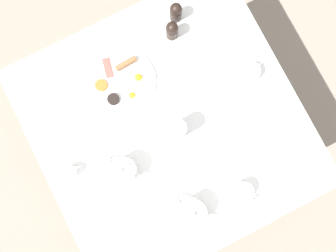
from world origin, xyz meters
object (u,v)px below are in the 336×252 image
(teacup_with_saucer_left, at_px, (243,191))
(creamer_jug, at_px, (70,172))
(teapot_far, at_px, (123,170))
(teacup_with_saucer_right, at_px, (249,73))
(pepper_grinder, at_px, (176,12))
(water_glass_tall, at_px, (177,130))
(spoon_for_tea, at_px, (43,80))
(fork_by_plate, at_px, (224,151))
(fork_spare, at_px, (270,146))
(breakfast_plate, at_px, (121,82))
(teapot_near, at_px, (192,212))
(salt_grinder, at_px, (172,30))
(knife_by_plate, at_px, (213,30))

(teacup_with_saucer_left, xyz_separation_m, creamer_jug, (-0.59, 0.39, 0.00))
(teapot_far, height_order, teacup_with_saucer_right, teapot_far)
(teacup_with_saucer_right, relative_size, pepper_grinder, 1.31)
(water_glass_tall, xyz_separation_m, creamer_jug, (-0.46, 0.05, -0.04))
(teacup_with_saucer_right, distance_m, pepper_grinder, 0.40)
(teacup_with_saucer_right, relative_size, spoon_for_tea, 0.95)
(pepper_grinder, height_order, fork_by_plate, pepper_grinder)
(water_glass_tall, bearing_deg, fork_spare, -36.46)
(fork_by_plate, distance_m, spoon_for_tea, 0.82)
(teacup_with_saucer_right, height_order, fork_spare, teacup_with_saucer_right)
(teapot_far, height_order, pepper_grinder, teapot_far)
(creamer_jug, xyz_separation_m, pepper_grinder, (0.68, 0.39, 0.03))
(breakfast_plate, xyz_separation_m, water_glass_tall, (0.11, -0.29, 0.06))
(breakfast_plate, xyz_separation_m, teapot_near, (0.02, -0.61, 0.04))
(creamer_jug, height_order, salt_grinder, salt_grinder)
(teapot_far, distance_m, spoon_for_tea, 0.52)
(water_glass_tall, height_order, knife_by_plate, water_glass_tall)
(teacup_with_saucer_right, relative_size, knife_by_plate, 0.65)
(teapot_near, bearing_deg, breakfast_plate, 148.23)
(pepper_grinder, height_order, fork_spare, pepper_grinder)
(teapot_near, distance_m, fork_by_plate, 0.28)
(pepper_grinder, xyz_separation_m, fork_spare, (0.09, -0.68, -0.05))
(breakfast_plate, height_order, pepper_grinder, pepper_grinder)
(fork_by_plate, bearing_deg, breakfast_plate, 118.77)
(teapot_far, xyz_separation_m, salt_grinder, (0.44, 0.42, 0.00))
(teapot_far, bearing_deg, breakfast_plate, 115.51)
(teapot_far, xyz_separation_m, spoon_for_tea, (-0.14, 0.50, -0.05))
(breakfast_plate, distance_m, teapot_far, 0.37)
(water_glass_tall, relative_size, pepper_grinder, 1.29)
(water_glass_tall, distance_m, fork_by_plate, 0.22)
(salt_grinder, bearing_deg, fork_by_plate, -93.76)
(teapot_far, bearing_deg, spoon_for_tea, 155.18)
(teacup_with_saucer_left, relative_size, fork_spare, 0.89)
(teapot_near, xyz_separation_m, creamer_jug, (-0.37, 0.36, -0.02))
(creamer_jug, height_order, pepper_grinder, pepper_grinder)
(teacup_with_saucer_left, xyz_separation_m, knife_by_plate, (0.22, 0.66, -0.02))
(fork_by_plate, bearing_deg, teacup_with_saucer_left, -93.82)
(knife_by_plate, relative_size, fork_spare, 1.35)
(pepper_grinder, height_order, spoon_for_tea, pepper_grinder)
(water_glass_tall, bearing_deg, teacup_with_saucer_left, -69.84)
(breakfast_plate, height_order, teacup_with_saucer_left, teacup_with_saucer_left)
(teapot_far, relative_size, fork_spare, 1.00)
(teapot_near, xyz_separation_m, teacup_with_saucer_left, (0.22, -0.02, -0.02))
(breakfast_plate, distance_m, teacup_with_saucer_left, 0.68)
(knife_by_plate, xyz_separation_m, spoon_for_tea, (-0.75, 0.14, -0.00))
(breakfast_plate, bearing_deg, teacup_with_saucer_left, -69.23)
(teapot_far, height_order, fork_spare, teapot_far)
(teacup_with_saucer_left, distance_m, knife_by_plate, 0.69)
(teacup_with_saucer_right, bearing_deg, breakfast_plate, 156.64)
(teacup_with_saucer_left, distance_m, salt_grinder, 0.72)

